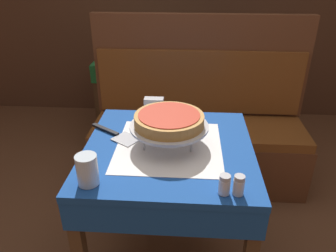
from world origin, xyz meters
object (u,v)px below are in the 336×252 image
object	(u,v)px
dining_table_rear	(143,65)
dining_table_front	(169,165)
water_glass_near	(87,170)
pepper_shaker	(239,185)
pizza_pan_stand	(168,127)
deep_dish_pizza	(168,120)
napkin_holder	(154,106)
salt_shaker	(224,185)
condiment_caddy	(142,46)
pizza_server	(116,134)
booth_bench	(197,137)

from	to	relation	value
dining_table_rear	dining_table_front	bearing A→B (deg)	-77.97
water_glass_near	pepper_shaker	distance (m)	0.54
dining_table_front	pizza_pan_stand	distance (m)	0.19
deep_dish_pizza	napkin_holder	world-z (taller)	deep_dish_pizza
water_glass_near	napkin_holder	size ratio (longest dim) A/B	1.18
salt_shaker	water_glass_near	bearing A→B (deg)	177.11
dining_table_front	pizza_pan_stand	xyz separation A→B (m)	(-0.00, 0.02, 0.19)
dining_table_rear	condiment_caddy	xyz separation A→B (m)	(-0.02, 0.09, 0.14)
pizza_pan_stand	pizza_server	world-z (taller)	pizza_pan_stand
deep_dish_pizza	pizza_server	xyz separation A→B (m)	(-0.25, 0.07, -0.12)
water_glass_near	pizza_pan_stand	bearing A→B (deg)	47.87
dining_table_rear	condiment_caddy	distance (m)	0.17
pizza_pan_stand	pepper_shaker	bearing A→B (deg)	-50.85
dining_table_rear	pizza_pan_stand	size ratio (longest dim) A/B	2.13
booth_bench	water_glass_near	bearing A→B (deg)	-111.54
pizza_server	condiment_caddy	size ratio (longest dim) A/B	1.66
dining_table_front	salt_shaker	distance (m)	0.40
napkin_holder	booth_bench	bearing A→B (deg)	62.22
water_glass_near	dining_table_rear	bearing A→B (deg)	91.45
dining_table_front	napkin_holder	distance (m)	0.37
pizza_pan_stand	pepper_shaker	world-z (taller)	pizza_pan_stand
dining_table_front	salt_shaker	bearing A→B (deg)	-55.25
salt_shaker	pepper_shaker	distance (m)	0.05
pizza_pan_stand	pepper_shaker	distance (m)	0.42
pizza_pan_stand	condiment_caddy	xyz separation A→B (m)	(-0.34, 1.58, -0.04)
pizza_pan_stand	deep_dish_pizza	distance (m)	0.04
dining_table_rear	booth_bench	size ratio (longest dim) A/B	0.50
deep_dish_pizza	pepper_shaker	distance (m)	0.43
water_glass_near	condiment_caddy	size ratio (longest dim) A/B	0.74
deep_dish_pizza	condiment_caddy	distance (m)	1.62
dining_table_front	pizza_server	bearing A→B (deg)	161.65
booth_bench	dining_table_front	bearing A→B (deg)	-100.75
water_glass_near	pepper_shaker	xyz separation A→B (m)	(0.54, -0.02, -0.02)
pizza_server	napkin_holder	xyz separation A→B (m)	(0.16, 0.24, 0.04)
dining_table_front	booth_bench	size ratio (longest dim) A/B	0.51
dining_table_front	condiment_caddy	world-z (taller)	condiment_caddy
pizza_pan_stand	booth_bench	bearing A→B (deg)	78.81
deep_dish_pizza	salt_shaker	world-z (taller)	deep_dish_pizza
pizza_pan_stand	water_glass_near	world-z (taller)	water_glass_near
pizza_server	deep_dish_pizza	bearing A→B (deg)	-14.72
dining_table_rear	condiment_caddy	world-z (taller)	condiment_caddy
salt_shaker	napkin_holder	world-z (taller)	napkin_holder
pepper_shaker	booth_bench	bearing A→B (deg)	95.73
dining_table_front	pizza_pan_stand	bearing A→B (deg)	98.46
pizza_server	salt_shaker	bearing A→B (deg)	-40.00
booth_bench	pepper_shaker	bearing A→B (deg)	-84.27
booth_bench	condiment_caddy	xyz separation A→B (m)	(-0.49, 0.80, 0.44)
napkin_holder	pizza_server	bearing A→B (deg)	-122.89
pizza_server	water_glass_near	distance (m)	0.37
dining_table_front	salt_shaker	world-z (taller)	salt_shaker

